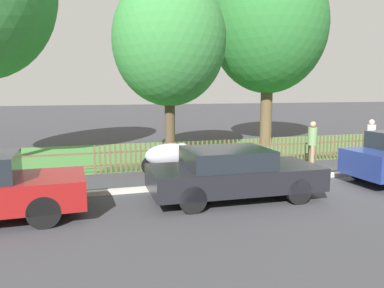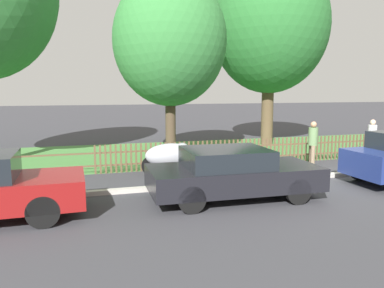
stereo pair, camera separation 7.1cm
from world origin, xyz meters
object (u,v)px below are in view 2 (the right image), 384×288
object	(u,v)px
tree_mid_park	(270,26)
pedestrian_near_fence	(313,142)
tree_behind_motorcycle	(170,41)
covered_motorcycle	(172,155)
parked_car_black_saloon	(232,173)
pedestrian_by_lamp	(372,137)

from	to	relation	value
tree_mid_park	pedestrian_near_fence	bearing A→B (deg)	-101.50
tree_mid_park	pedestrian_near_fence	world-z (taller)	tree_mid_park
tree_mid_park	pedestrian_near_fence	xyz separation A→B (m)	(-1.12, -5.50, -4.78)
tree_behind_motorcycle	pedestrian_near_fence	distance (m)	6.41
covered_motorcycle	pedestrian_near_fence	bearing A→B (deg)	-0.72
parked_car_black_saloon	covered_motorcycle	world-z (taller)	parked_car_black_saloon
parked_car_black_saloon	tree_mid_park	bearing A→B (deg)	58.98
covered_motorcycle	pedestrian_near_fence	distance (m)	4.97
parked_car_black_saloon	tree_behind_motorcycle	distance (m)	6.95
pedestrian_by_lamp	covered_motorcycle	bearing A→B (deg)	104.25
pedestrian_near_fence	pedestrian_by_lamp	distance (m)	3.00
covered_motorcycle	pedestrian_near_fence	world-z (taller)	pedestrian_near_fence
covered_motorcycle	pedestrian_by_lamp	world-z (taller)	pedestrian_by_lamp
parked_car_black_saloon	pedestrian_by_lamp	bearing A→B (deg)	26.29
pedestrian_by_lamp	parked_car_black_saloon	bearing A→B (deg)	127.19
tree_mid_park	pedestrian_by_lamp	bearing A→B (deg)	-69.73
tree_mid_park	pedestrian_near_fence	size ratio (longest dim) A/B	5.55
tree_mid_park	pedestrian_near_fence	distance (m)	7.37
tree_behind_motorcycle	tree_mid_park	bearing A→B (deg)	24.33
covered_motorcycle	tree_behind_motorcycle	xyz separation A→B (m)	(0.60, 2.75, 3.88)
tree_mid_park	pedestrian_by_lamp	distance (m)	7.16
parked_car_black_saloon	tree_behind_motorcycle	world-z (taller)	tree_behind_motorcycle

